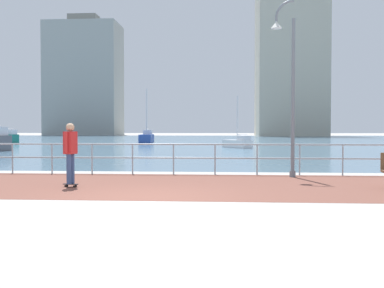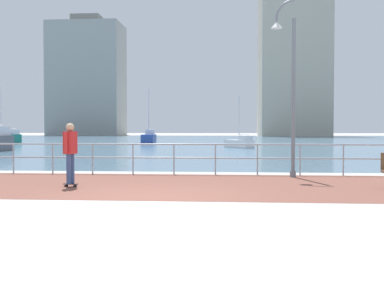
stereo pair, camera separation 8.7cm
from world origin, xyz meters
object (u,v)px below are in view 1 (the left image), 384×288
Objects in this scene: skateboarder at (70,149)px; sailboat_red at (147,138)px; lamppost at (288,79)px; sailboat_ivory at (238,143)px; sailboat_yellow at (0,138)px.

sailboat_red reaches higher than skateboarder.
skateboarder is at bearing -152.95° from lamppost.
sailboat_ivory is 0.69× the size of sailboat_yellow.
sailboat_ivory is at bearing 92.61° from lamppost.
sailboat_ivory is 16.66m from sailboat_red.
skateboarder is at bearing -100.91° from sailboat_ivory.
lamppost is 23.09m from sailboat_ivory.
sailboat_ivory is at bearing 79.09° from skateboarder.
lamppost is at bearing -87.39° from sailboat_ivory.
lamppost is 1.35× the size of sailboat_ivory.
skateboarder is 42.69m from sailboat_yellow.
sailboat_yellow reaches higher than sailboat_ivory.
sailboat_ivory is 27.79m from sailboat_yellow.
sailboat_yellow is at bearing 155.40° from sailboat_ivory.
sailboat_red reaches higher than sailboat_ivory.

